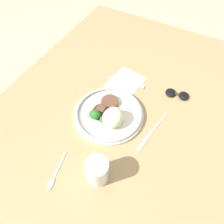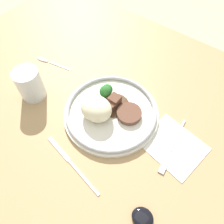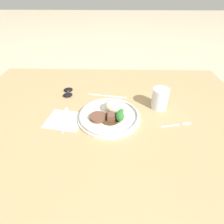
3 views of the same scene
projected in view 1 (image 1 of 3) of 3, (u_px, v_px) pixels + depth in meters
The scene contains 9 objects.
ground_plane at pixel (118, 120), 0.94m from camera, with size 8.00×8.00×0.00m, color tan.
dining_table at pixel (118, 117), 0.92m from camera, with size 1.44×1.03×0.04m.
napkin at pixel (126, 82), 1.01m from camera, with size 0.18×0.16×0.00m.
plate at pixel (109, 114), 0.89m from camera, with size 0.29×0.29×0.08m.
juice_glass at pixel (97, 171), 0.72m from camera, with size 0.08×0.08×0.10m.
fork at pixel (129, 83), 1.01m from camera, with size 0.04×0.19×0.00m.
knife at pixel (152, 132), 0.86m from camera, with size 0.21×0.04×0.00m.
spoon at pixel (53, 179), 0.75m from camera, with size 0.15×0.04×0.01m.
sunglasses at pixel (177, 94), 0.96m from camera, with size 0.07×0.11×0.02m.
Camera 1 is at (0.47, 0.23, 0.78)m, focal length 35.00 mm.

